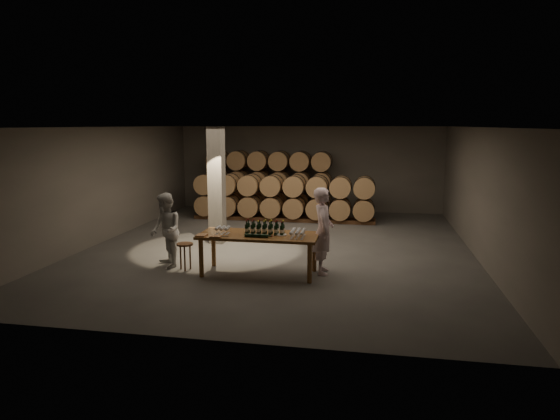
% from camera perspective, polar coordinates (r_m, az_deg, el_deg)
% --- Properties ---
extents(room, '(12.00, 12.00, 12.00)m').
position_cam_1_polar(room, '(13.84, -7.25, 2.76)').
color(room, '#4F4D4A').
rests_on(room, ground).
extents(tasting_table, '(2.60, 1.10, 0.90)m').
position_cam_1_polar(tasting_table, '(10.94, -2.45, -3.30)').
color(tasting_table, brown).
rests_on(tasting_table, ground).
extents(barrel_stack_back, '(4.70, 0.95, 2.31)m').
position_cam_1_polar(barrel_stack_back, '(18.58, -1.20, 3.36)').
color(barrel_stack_back, brown).
rests_on(barrel_stack_back, ground).
extents(barrel_stack_front, '(6.26, 0.95, 1.57)m').
position_cam_1_polar(barrel_stack_front, '(17.12, 0.41, 1.56)').
color(barrel_stack_front, brown).
rests_on(barrel_stack_front, ground).
extents(bottle_cluster, '(0.86, 0.23, 0.31)m').
position_cam_1_polar(bottle_cluster, '(10.89, -1.76, -2.20)').
color(bottle_cluster, black).
rests_on(bottle_cluster, tasting_table).
extents(lying_bottles, '(0.60, 0.08, 0.08)m').
position_cam_1_polar(lying_bottles, '(10.60, -2.65, -2.94)').
color(lying_bottles, black).
rests_on(lying_bottles, tasting_table).
extents(glass_cluster_left, '(0.30, 0.30, 0.16)m').
position_cam_1_polar(glass_cluster_left, '(11.01, -6.58, -2.09)').
color(glass_cluster_left, silver).
rests_on(glass_cluster_left, tasting_table).
extents(glass_cluster_right, '(0.30, 0.52, 0.16)m').
position_cam_1_polar(glass_cluster_right, '(10.62, 2.05, -2.50)').
color(glass_cluster_right, silver).
rests_on(glass_cluster_right, tasting_table).
extents(plate, '(0.26, 0.26, 0.01)m').
position_cam_1_polar(plate, '(10.81, 0.08, -2.84)').
color(plate, silver).
rests_on(plate, tasting_table).
extents(notebook_near, '(0.25, 0.20, 0.03)m').
position_cam_1_polar(notebook_near, '(10.71, -7.36, -3.01)').
color(notebook_near, '#925F35').
rests_on(notebook_near, tasting_table).
extents(notebook_corner, '(0.22, 0.27, 0.02)m').
position_cam_1_polar(notebook_corner, '(10.89, -8.96, -2.85)').
color(notebook_corner, '#925F35').
rests_on(notebook_corner, tasting_table).
extents(pen, '(0.15, 0.03, 0.01)m').
position_cam_1_polar(pen, '(10.71, -6.27, -3.04)').
color(pen, black).
rests_on(pen, tasting_table).
extents(stool, '(0.37, 0.37, 0.62)m').
position_cam_1_polar(stool, '(11.50, -10.82, -4.31)').
color(stool, brown).
rests_on(stool, ground).
extents(person_man, '(0.54, 0.75, 1.92)m').
position_cam_1_polar(person_man, '(11.00, 4.95, -2.39)').
color(person_man, '#F5D4DB').
rests_on(person_man, ground).
extents(person_woman, '(1.03, 1.07, 1.73)m').
position_cam_1_polar(person_woman, '(11.75, -12.93, -2.29)').
color(person_woman, silver).
rests_on(person_woman, ground).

